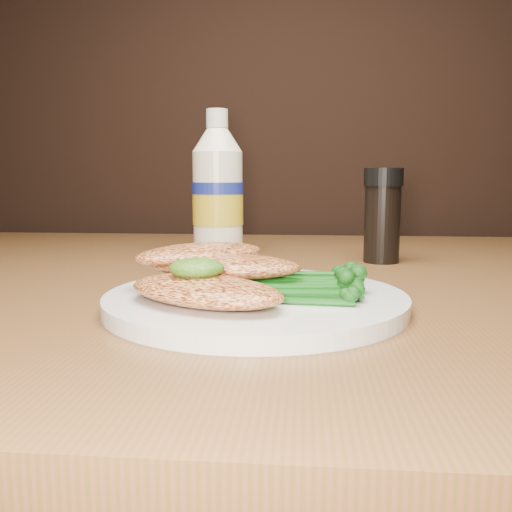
{
  "coord_description": "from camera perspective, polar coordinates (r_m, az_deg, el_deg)",
  "views": [
    {
      "loc": [
        0.04,
        0.47,
        0.85
      ],
      "look_at": [
        0.0,
        0.91,
        0.79
      ],
      "focal_mm": 38.16,
      "sensor_mm": 36.0,
      "label": 1
    }
  ],
  "objects": [
    {
      "name": "pesto_front",
      "position": [
        0.4,
        -6.25,
        -1.28
      ],
      "size": [
        0.05,
        0.04,
        0.02
      ],
      "primitive_type": "ellipsoid",
      "rotation": [
        0.0,
        0.0,
        0.13
      ],
      "color": "black",
      "rests_on": "chicken_front"
    },
    {
      "name": "broccolini_bundle",
      "position": [
        0.44,
        5.03,
        -2.59
      ],
      "size": [
        0.14,
        0.12,
        0.02
      ],
      "primitive_type": null,
      "rotation": [
        0.0,
        0.0,
        0.24
      ],
      "color": "#114E11",
      "rests_on": "plate"
    },
    {
      "name": "chicken_mid",
      "position": [
        0.45,
        -3.36,
        -1.05
      ],
      "size": [
        0.13,
        0.08,
        0.02
      ],
      "primitive_type": "ellipsoid",
      "rotation": [
        0.0,
        0.0,
        -0.12
      ],
      "color": "#EC884B",
      "rests_on": "plate"
    },
    {
      "name": "chicken_front",
      "position": [
        0.39,
        -5.38,
        -3.63
      ],
      "size": [
        0.14,
        0.12,
        0.02
      ],
      "primitive_type": "ellipsoid",
      "rotation": [
        0.0,
        0.0,
        -0.49
      ],
      "color": "#EC884B",
      "rests_on": "plate"
    },
    {
      "name": "chicken_back",
      "position": [
        0.47,
        -5.8,
        0.23
      ],
      "size": [
        0.13,
        0.12,
        0.02
      ],
      "primitive_type": "ellipsoid",
      "rotation": [
        0.0,
        0.0,
        0.72
      ],
      "color": "#EC884B",
      "rests_on": "plate"
    },
    {
      "name": "pepper_grinder",
      "position": [
        0.68,
        13.1,
        4.14
      ],
      "size": [
        0.06,
        0.06,
        0.11
      ],
      "primitive_type": null,
      "rotation": [
        0.0,
        0.0,
        -0.26
      ],
      "color": "black",
      "rests_on": "dining_table"
    },
    {
      "name": "plate",
      "position": [
        0.43,
        -0.03,
        -4.69
      ],
      "size": [
        0.24,
        0.24,
        0.01
      ],
      "primitive_type": "cylinder",
      "color": "silver",
      "rests_on": "dining_table"
    },
    {
      "name": "mayo_bottle",
      "position": [
        0.72,
        -4.04,
        7.59
      ],
      "size": [
        0.08,
        0.08,
        0.19
      ],
      "primitive_type": null,
      "rotation": [
        0.0,
        0.0,
        0.17
      ],
      "color": "white",
      "rests_on": "dining_table"
    }
  ]
}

